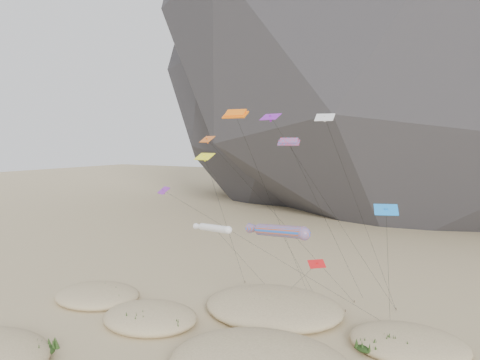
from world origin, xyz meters
TOP-DOWN VIEW (x-y plane):
  - dunes at (-1.14, 3.94)m, footprint 49.17×38.87m
  - dune_grass at (-2.16, 3.54)m, footprint 42.94×26.80m
  - kite_stakes at (1.80, 23.81)m, footprint 21.21×6.70m
  - rainbow_tube_kite at (2.81, 10.00)m, footprint 8.32×17.10m
  - white_tube_kite at (-4.01, 8.82)m, footprint 5.96×16.59m
  - orange_parafoil at (-4.36, 14.09)m, footprint 6.57×10.67m
  - multi_parafoil at (2.77, 12.73)m, footprint 5.01×15.68m
  - delta_kites at (-0.69, 12.54)m, footprint 29.12×19.08m

SIDE VIEW (x-z plane):
  - kite_stakes at x=1.80m, z-range 0.00..0.30m
  - dunes at x=-1.14m, z-range -1.27..2.66m
  - dune_grass at x=-2.16m, z-range 0.07..1.59m
  - white_tube_kite at x=-4.01m, z-range 5.23..16.94m
  - rainbow_tube_kite at x=2.81m, z-range 5.15..17.41m
  - delta_kites at x=-0.69m, z-range 5.48..28.28m
  - multi_parafoil at x=2.77m, z-range 9.45..29.79m
  - orange_parafoil at x=-4.36m, z-range 11.00..34.50m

